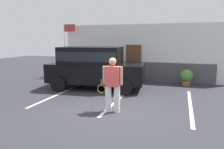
{
  "coord_description": "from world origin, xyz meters",
  "views": [
    {
      "loc": [
        2.28,
        -6.43,
        2.38
      ],
      "look_at": [
        -0.26,
        1.2,
        1.05
      ],
      "focal_mm": 33.55,
      "sensor_mm": 36.0,
      "label": 1
    }
  ],
  "objects_px": {
    "potted_plant_by_porch": "(186,77)",
    "flag_pole": "(67,41)",
    "parked_suv": "(94,65)",
    "tennis_player_man": "(112,84)"
  },
  "relations": [
    {
      "from": "potted_plant_by_porch",
      "to": "parked_suv",
      "type": "bearing_deg",
      "value": -153.56
    },
    {
      "from": "tennis_player_man",
      "to": "flag_pole",
      "type": "xyz_separation_m",
      "value": [
        -4.83,
        5.42,
        1.39
      ]
    },
    {
      "from": "tennis_player_man",
      "to": "flag_pole",
      "type": "bearing_deg",
      "value": -52.49
    },
    {
      "from": "parked_suv",
      "to": "potted_plant_by_porch",
      "type": "bearing_deg",
      "value": 20.35
    },
    {
      "from": "flag_pole",
      "to": "parked_suv",
      "type": "bearing_deg",
      "value": -40.17
    },
    {
      "from": "tennis_player_man",
      "to": "potted_plant_by_porch",
      "type": "height_order",
      "value": "tennis_player_man"
    },
    {
      "from": "parked_suv",
      "to": "flag_pole",
      "type": "xyz_separation_m",
      "value": [
        -2.9,
        2.45,
        1.18
      ]
    },
    {
      "from": "potted_plant_by_porch",
      "to": "flag_pole",
      "type": "xyz_separation_m",
      "value": [
        -7.24,
        0.29,
        1.85
      ]
    },
    {
      "from": "potted_plant_by_porch",
      "to": "flag_pole",
      "type": "distance_m",
      "value": 7.48
    },
    {
      "from": "tennis_player_man",
      "to": "flag_pole",
      "type": "relative_size",
      "value": 0.53
    }
  ]
}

